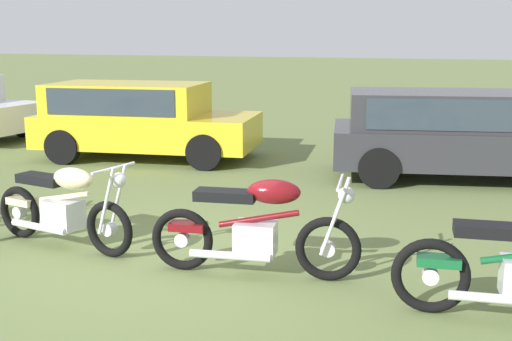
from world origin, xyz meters
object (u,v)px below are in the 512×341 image
(motorcycle_cream, at_px, (63,206))
(motorcycle_maroon, at_px, (256,228))
(car_yellow, at_px, (138,115))
(car_charcoal, at_px, (457,128))

(motorcycle_cream, distance_m, motorcycle_maroon, 2.31)
(car_yellow, distance_m, car_charcoal, 5.82)
(motorcycle_maroon, bearing_deg, car_yellow, 121.52)
(motorcycle_cream, xyz_separation_m, motorcycle_maroon, (2.30, -0.09, 0.01))
(motorcycle_cream, xyz_separation_m, car_charcoal, (3.91, 5.14, 0.36))
(car_yellow, bearing_deg, motorcycle_cream, -77.35)
(motorcycle_maroon, xyz_separation_m, car_charcoal, (1.60, 5.23, 0.35))
(motorcycle_maroon, relative_size, car_charcoal, 0.45)
(car_charcoal, bearing_deg, motorcycle_cream, -139.37)
(motorcycle_cream, distance_m, car_yellow, 5.35)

